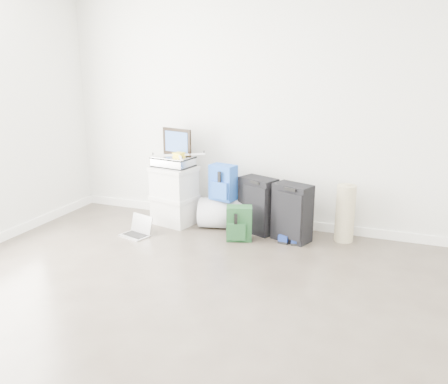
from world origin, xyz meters
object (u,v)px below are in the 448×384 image
at_px(briefcase, 173,162).
at_px(duffel_bag, 224,213).
at_px(laptop, 138,231).
at_px(boxes_stack, 174,195).
at_px(large_suitcase, 258,205).
at_px(carry_on, 292,213).

height_order(briefcase, duffel_bag, briefcase).
bearing_deg(laptop, briefcase, 85.34).
distance_m(briefcase, laptop, 0.87).
bearing_deg(boxes_stack, large_suitcase, 16.88).
height_order(duffel_bag, carry_on, carry_on).
distance_m(boxes_stack, carry_on, 1.40).
bearing_deg(duffel_bag, briefcase, 173.70).
bearing_deg(carry_on, large_suitcase, -175.85).
height_order(large_suitcase, laptop, large_suitcase).
bearing_deg(duffel_bag, boxes_stack, 173.70).
distance_m(large_suitcase, laptop, 1.34).
bearing_deg(briefcase, duffel_bag, 15.14).
bearing_deg(laptop, carry_on, 32.65).
relative_size(large_suitcase, carry_on, 1.01).
xyz_separation_m(boxes_stack, briefcase, (0.00, 0.00, 0.40)).
xyz_separation_m(briefcase, carry_on, (1.40, -0.05, -0.43)).
bearing_deg(duffel_bag, large_suitcase, -11.04).
relative_size(briefcase, large_suitcase, 0.68).
distance_m(boxes_stack, duffel_bag, 0.62).
distance_m(duffel_bag, carry_on, 0.83).
bearing_deg(briefcase, boxes_stack, -170.52).
relative_size(boxes_stack, duffel_bag, 1.22).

